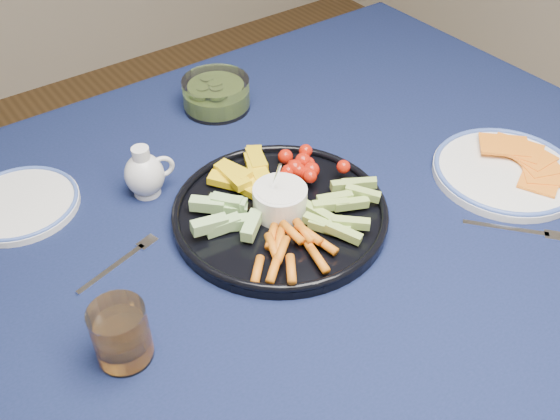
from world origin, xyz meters
TOP-DOWN VIEW (x-y plane):
  - dining_table at (0.00, 0.00)m, footprint 1.67×1.07m
  - crudite_platter at (0.11, 0.00)m, footprint 0.35×0.35m
  - creamer_pitcher at (-0.03, 0.19)m, footprint 0.08×0.07m
  - pickle_bowl at (0.21, 0.35)m, footprint 0.13×0.13m
  - cheese_plate at (0.50, -0.14)m, footprint 0.25×0.25m
  - juice_tumbler at (-0.20, -0.09)m, footprint 0.07×0.07m
  - fork_left at (-0.13, 0.07)m, footprint 0.15×0.05m
  - fork_right at (0.40, -0.25)m, footprint 0.11×0.13m
  - side_plate_extra at (-0.22, 0.28)m, footprint 0.19×0.19m

SIDE VIEW (x-z plane):
  - dining_table at x=0.00m, z-range 0.29..1.03m
  - fork_left at x=-0.13m, z-range 0.75..0.75m
  - fork_right at x=0.40m, z-range 0.75..0.75m
  - side_plate_extra at x=-0.22m, z-range 0.75..0.76m
  - cheese_plate at x=0.50m, z-range 0.74..0.77m
  - crudite_platter at x=0.11m, z-range 0.71..0.82m
  - pickle_bowl at x=0.21m, z-range 0.74..0.81m
  - juice_tumbler at x=-0.20m, z-range 0.74..0.83m
  - creamer_pitcher at x=-0.03m, z-range 0.74..0.83m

